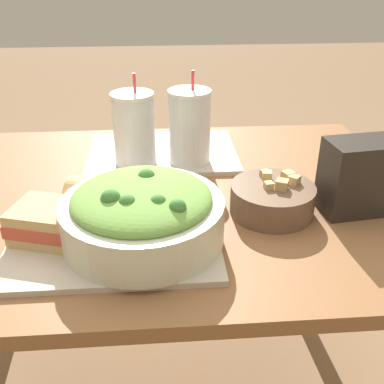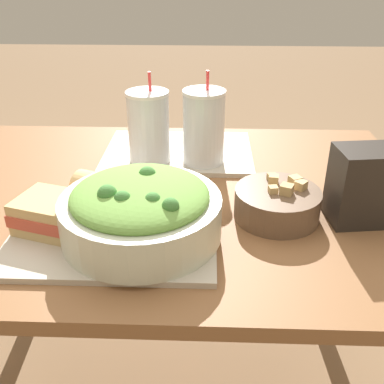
# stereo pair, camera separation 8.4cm
# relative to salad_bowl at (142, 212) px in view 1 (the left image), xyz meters

# --- Properties ---
(dining_table) EXTENTS (1.20, 0.83, 0.75)m
(dining_table) POSITION_rel_salad_bowl_xyz_m (0.01, 0.20, -0.18)
(dining_table) COLOR brown
(dining_table) RESTS_ON ground_plane
(tray_near) EXTENTS (0.39, 0.28, 0.01)m
(tray_near) POSITION_rel_salad_bowl_xyz_m (-0.06, 0.00, -0.06)
(tray_near) COLOR #BCB29E
(tray_near) RESTS_ON dining_table
(tray_far) EXTENTS (0.39, 0.28, 0.01)m
(tray_far) POSITION_rel_salad_bowl_xyz_m (0.04, 0.41, -0.06)
(tray_far) COLOR #BCB29E
(tray_far) RESTS_ON dining_table
(salad_bowl) EXTENTS (0.30, 0.30, 0.12)m
(salad_bowl) POSITION_rel_salad_bowl_xyz_m (0.00, 0.00, 0.00)
(salad_bowl) COLOR beige
(salad_bowl) RESTS_ON tray_near
(soup_bowl) EXTENTS (0.17, 0.17, 0.08)m
(soup_bowl) POSITION_rel_salad_bowl_xyz_m (0.26, 0.09, -0.03)
(soup_bowl) COLOR brown
(soup_bowl) RESTS_ON dining_table
(sandwich_near) EXTENTS (0.14, 0.14, 0.06)m
(sandwich_near) POSITION_rel_salad_bowl_xyz_m (-0.18, 0.02, -0.02)
(sandwich_near) COLOR tan
(sandwich_near) RESTS_ON tray_near
(baguette_near) EXTENTS (0.15, 0.11, 0.07)m
(baguette_near) POSITION_rel_salad_bowl_xyz_m (-0.08, 0.10, -0.02)
(baguette_near) COLOR tan
(baguette_near) RESTS_ON tray_near
(drink_cup_dark) EXTENTS (0.10, 0.10, 0.23)m
(drink_cup_dark) POSITION_rel_salad_bowl_xyz_m (-0.03, 0.34, 0.03)
(drink_cup_dark) COLOR silver
(drink_cup_dark) RESTS_ON tray_far
(drink_cup_red) EXTENTS (0.10, 0.10, 0.23)m
(drink_cup_red) POSITION_rel_salad_bowl_xyz_m (0.11, 0.34, 0.03)
(drink_cup_red) COLOR silver
(drink_cup_red) RESTS_ON tray_far
(chip_bag) EXTENTS (0.15, 0.11, 0.15)m
(chip_bag) POSITION_rel_salad_bowl_xyz_m (0.44, 0.09, 0.01)
(chip_bag) COLOR #28231E
(chip_bag) RESTS_ON dining_table
(napkin_folded) EXTENTS (0.16, 0.12, 0.00)m
(napkin_folded) POSITION_rel_salad_bowl_xyz_m (-0.07, 0.21, -0.07)
(napkin_folded) COLOR white
(napkin_folded) RESTS_ON dining_table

